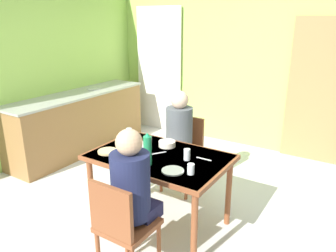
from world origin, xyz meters
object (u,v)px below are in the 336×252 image
object	(u,v)px
person_near_diner	(132,184)
chair_near_diner	(122,225)
serving_bowl_center	(167,144)
kitchen_counter	(79,122)
person_far_diner	(179,129)
water_bottle_green_near	(148,149)
chair_far_diner	(184,149)
dining_table	(159,163)

from	to	relation	value
person_near_diner	chair_near_diner	bearing A→B (deg)	-90.00
chair_near_diner	person_near_diner	xyz separation A→B (m)	(-0.00, 0.14, 0.28)
serving_bowl_center	kitchen_counter	bearing A→B (deg)	160.87
kitchen_counter	person_far_diner	size ratio (longest dim) A/B	3.06
person_near_diner	water_bottle_green_near	bearing A→B (deg)	110.49
chair_far_diner	person_far_diner	world-z (taller)	person_far_diner
person_near_diner	kitchen_counter	bearing A→B (deg)	145.53
chair_near_diner	serving_bowl_center	size ratio (longest dim) A/B	5.12
kitchen_counter	chair_near_diner	world-z (taller)	kitchen_counter
kitchen_counter	person_far_diner	xyz separation A→B (m)	(1.96, -0.31, 0.33)
person_near_diner	person_far_diner	bearing A→B (deg)	105.43
dining_table	person_near_diner	world-z (taller)	person_near_diner
dining_table	water_bottle_green_near	distance (m)	0.31
kitchen_counter	chair_far_diner	xyz separation A→B (m)	(1.96, -0.17, 0.05)
person_far_diner	water_bottle_green_near	xyz separation A→B (m)	(0.20, -0.86, 0.10)
chair_far_diner	kitchen_counter	bearing A→B (deg)	-5.06
chair_far_diner	person_far_diner	distance (m)	0.31
chair_near_diner	chair_far_diner	world-z (taller)	same
person_near_diner	serving_bowl_center	size ratio (longest dim) A/B	4.53
chair_far_diner	person_near_diner	size ratio (longest dim) A/B	1.13
dining_table	chair_far_diner	size ratio (longest dim) A/B	1.48
chair_near_diner	person_far_diner	bearing A→B (deg)	104.01
dining_table	water_bottle_green_near	size ratio (longest dim) A/B	4.35
chair_near_diner	dining_table	bearing A→B (deg)	103.10
kitchen_counter	serving_bowl_center	distance (m)	2.21
serving_bowl_center	person_near_diner	bearing A→B (deg)	-74.32
person_far_diner	serving_bowl_center	world-z (taller)	person_far_diner
dining_table	water_bottle_green_near	world-z (taller)	water_bottle_green_near
chair_far_diner	person_far_diner	xyz separation A→B (m)	(-0.00, -0.14, 0.28)
kitchen_counter	chair_far_diner	world-z (taller)	kitchen_counter
person_near_diner	water_bottle_green_near	size ratio (longest dim) A/B	2.60
chair_near_diner	person_near_diner	world-z (taller)	person_near_diner
kitchen_counter	dining_table	xyz separation A→B (m)	(2.13, -0.95, 0.21)
kitchen_counter	serving_bowl_center	world-z (taller)	kitchen_counter
person_far_diner	water_bottle_green_near	size ratio (longest dim) A/B	2.60
kitchen_counter	dining_table	distance (m)	2.34
kitchen_counter	water_bottle_green_near	xyz separation A→B (m)	(2.16, -1.17, 0.43)
person_far_diner	serving_bowl_center	bearing A→B (deg)	104.91
dining_table	person_far_diner	size ratio (longest dim) A/B	1.67
dining_table	chair_near_diner	world-z (taller)	chair_near_diner
chair_far_diner	serving_bowl_center	xyz separation A→B (m)	(0.11, -0.54, 0.27)
person_far_diner	water_bottle_green_near	bearing A→B (deg)	102.85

